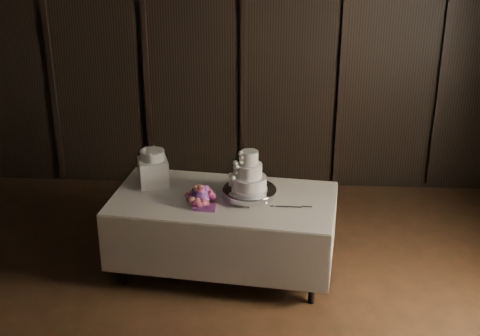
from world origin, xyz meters
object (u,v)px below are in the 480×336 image
Objects in this scene: wedding_cake at (246,175)px; cake_stand at (249,194)px; box_pedestal at (153,172)px; bouquet at (200,196)px; display_table at (224,231)px; small_cake at (152,155)px.

cake_stand is at bearing 13.15° from wedding_cake.
bouquet is at bearing -37.41° from box_pedestal.
display_table is 0.95m from small_cake.
wedding_cake is (0.21, -0.02, 0.58)m from display_table.
cake_stand is (0.23, -0.01, 0.39)m from display_table.
bouquet is at bearing -37.41° from small_cake.
box_pedestal is (-0.47, 0.36, 0.06)m from bouquet.
cake_stand is 1.33× the size of wedding_cake.
bouquet is (-0.19, -0.12, 0.41)m from display_table.
display_table is 0.85m from box_pedestal.
bouquet is 0.64m from small_cake.
display_table is 8.09× the size of box_pedestal.
small_cake is (-0.90, 0.25, 0.25)m from cake_stand.
wedding_cake is 1.62× the size of small_cake.
small_cake is (-0.67, 0.24, 0.64)m from display_table.
display_table is at bearing 32.11° from bouquet.
box_pedestal is (-0.88, 0.26, -0.11)m from wedding_cake.
cake_stand is 0.97m from small_cake.
small_cake is (-0.88, 0.26, 0.06)m from wedding_cake.
cake_stand is 0.44m from bouquet.
wedding_cake reaches higher than small_cake.
display_table is 4.35× the size of cake_stand.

